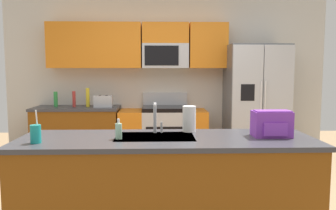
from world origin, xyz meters
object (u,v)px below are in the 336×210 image
object	(u,v)px
bottle_yellow	(88,97)
toaster	(103,101)
soap_dispenser	(119,131)
refrigerator	(255,105)
pepper_mill	(74,99)
range_oven	(163,135)
drink_cup_teal	(36,134)
bottle_green	(56,99)
paper_towel_roll	(189,119)
backpack	(272,123)
sink_faucet	(156,115)

from	to	relation	value
bottle_yellow	toaster	bearing A→B (deg)	-14.59
bottle_yellow	soap_dispenser	xyz separation A→B (m)	(0.76, -2.50, -0.08)
refrigerator	pepper_mill	world-z (taller)	refrigerator
range_oven	bottle_yellow	bearing A→B (deg)	179.37
bottle_yellow	drink_cup_teal	bearing A→B (deg)	-87.37
toaster	drink_cup_teal	xyz separation A→B (m)	(-0.13, -2.57, -0.02)
bottle_green	paper_towel_roll	world-z (taller)	paper_towel_roll
refrigerator	paper_towel_roll	distance (m)	2.43
drink_cup_teal	toaster	bearing A→B (deg)	87.10
toaster	pepper_mill	world-z (taller)	pepper_mill
range_oven	toaster	size ratio (longest dim) A/B	4.86
drink_cup_teal	paper_towel_roll	bearing A→B (deg)	20.21
toaster	paper_towel_roll	xyz separation A→B (m)	(1.13, -2.11, 0.03)
refrigerator	drink_cup_teal	xyz separation A→B (m)	(-2.49, -2.55, 0.05)
range_oven	pepper_mill	xyz separation A→B (m)	(-1.38, -0.00, 0.58)
bottle_green	soap_dispenser	bearing A→B (deg)	-63.45
toaster	pepper_mill	xyz separation A→B (m)	(-0.46, 0.05, 0.03)
backpack	soap_dispenser	bearing A→B (deg)	-177.32
bottle_yellow	refrigerator	bearing A→B (deg)	-1.86
pepper_mill	backpack	world-z (taller)	pepper_mill
pepper_mill	paper_towel_roll	size ratio (longest dim) A/B	1.01
soap_dispenser	paper_towel_roll	xyz separation A→B (m)	(0.62, 0.32, 0.05)
bottle_yellow	backpack	size ratio (longest dim) A/B	0.91
soap_dispenser	toaster	bearing A→B (deg)	101.76
paper_towel_roll	backpack	xyz separation A→B (m)	(0.69, -0.26, -0.00)
paper_towel_roll	backpack	distance (m)	0.74
drink_cup_teal	soap_dispenser	world-z (taller)	drink_cup_teal
range_oven	paper_towel_roll	world-z (taller)	paper_towel_roll
bottle_green	range_oven	bearing A→B (deg)	-1.34
bottle_green	drink_cup_teal	distance (m)	2.74
bottle_green	soap_dispenser	size ratio (longest dim) A/B	1.37
range_oven	soap_dispenser	distance (m)	2.57
backpack	sink_faucet	bearing A→B (deg)	170.10
soap_dispenser	bottle_yellow	bearing A→B (deg)	106.89
bottle_yellow	backpack	world-z (taller)	bottle_yellow
pepper_mill	drink_cup_teal	bearing A→B (deg)	-82.82
sink_faucet	bottle_yellow	bearing A→B (deg)	115.25
refrigerator	bottle_green	distance (m)	3.11
soap_dispenser	paper_towel_roll	world-z (taller)	paper_towel_roll
soap_dispenser	sink_faucet	bearing A→B (deg)	37.54
range_oven	sink_faucet	xyz separation A→B (m)	(-0.11, -2.25, 0.62)
drink_cup_teal	range_oven	bearing A→B (deg)	68.17
range_oven	paper_towel_roll	bearing A→B (deg)	-84.54
range_oven	backpack	size ratio (longest dim) A/B	4.25
pepper_mill	drink_cup_teal	world-z (taller)	drink_cup_teal
pepper_mill	bottle_yellow	distance (m)	0.21
pepper_mill	backpack	bearing A→B (deg)	-46.70
refrigerator	soap_dispenser	world-z (taller)	refrigerator
toaster	bottle_yellow	xyz separation A→B (m)	(-0.25, 0.07, 0.05)
bottle_yellow	backpack	xyz separation A→B (m)	(2.07, -2.43, -0.03)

